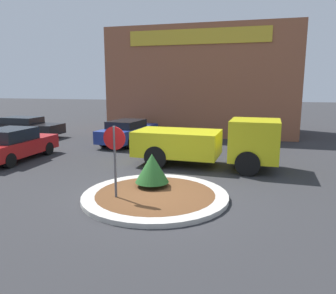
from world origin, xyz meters
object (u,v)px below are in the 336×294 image
object	(u,v)px
stop_sign	(115,150)
parked_sedan_black	(25,127)
parked_sedan_blue	(128,131)
utility_truck	(210,142)
parked_sedan_red	(13,144)

from	to	relation	value
stop_sign	parked_sedan_black	xyz separation A→B (m)	(-10.51, 9.45, -0.84)
parked_sedan_black	parked_sedan_blue	xyz separation A→B (m)	(7.33, -0.55, 0.04)
stop_sign	parked_sedan_blue	world-z (taller)	stop_sign
parked_sedan_black	parked_sedan_blue	size ratio (longest dim) A/B	1.02
utility_truck	parked_sedan_black	size ratio (longest dim) A/B	1.22
parked_sedan_red	parked_sedan_black	bearing A→B (deg)	33.57
parked_sedan_blue	parked_sedan_black	bearing A→B (deg)	91.65
parked_sedan_red	utility_truck	bearing A→B (deg)	-83.61
utility_truck	parked_sedan_blue	bearing A→B (deg)	143.79
parked_sedan_black	parked_sedan_blue	bearing A→B (deg)	-3.59
parked_sedan_black	stop_sign	bearing A→B (deg)	-41.29
stop_sign	parked_sedan_blue	bearing A→B (deg)	109.66
parked_sedan_red	parked_sedan_black	distance (m)	6.95
stop_sign	utility_truck	world-z (taller)	stop_sign
utility_truck	parked_sedan_blue	world-z (taller)	utility_truck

